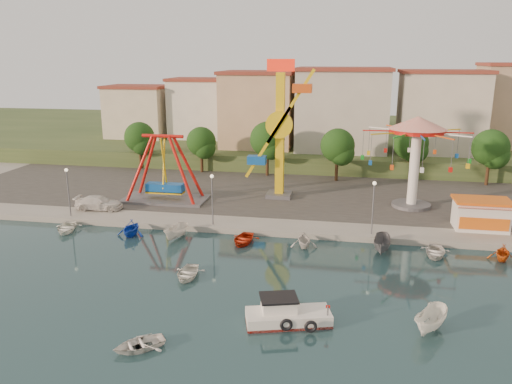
% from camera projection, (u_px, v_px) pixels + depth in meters
% --- Properties ---
extents(ground, '(200.00, 200.00, 0.00)m').
position_uv_depth(ground, '(270.00, 292.00, 37.92)').
color(ground, '#122D33').
rests_on(ground, ground).
extents(quay_deck, '(200.00, 100.00, 0.60)m').
position_uv_depth(quay_deck, '(319.00, 148.00, 96.71)').
color(quay_deck, '#9E998E').
rests_on(quay_deck, ground).
extents(asphalt_pad, '(90.00, 28.00, 0.01)m').
position_uv_depth(asphalt_pad, '(305.00, 187.00, 66.25)').
color(asphalt_pad, '#4C4944').
rests_on(asphalt_pad, quay_deck).
extents(hill_terrace, '(200.00, 60.00, 3.00)m').
position_uv_depth(hill_terrace, '(321.00, 138.00, 101.14)').
color(hill_terrace, '#384C26').
rests_on(hill_terrace, ground).
extents(pirate_ship_ride, '(10.00, 5.00, 8.00)m').
position_uv_depth(pirate_ship_ride, '(164.00, 170.00, 59.13)').
color(pirate_ship_ride, '#59595E').
rests_on(pirate_ship_ride, quay_deck).
extents(kamikaze_tower, '(5.69, 3.10, 16.50)m').
position_uv_depth(kamikaze_tower, '(282.00, 133.00, 59.31)').
color(kamikaze_tower, '#59595E').
rests_on(kamikaze_tower, quay_deck).
extents(wave_swinger, '(11.60, 11.60, 10.40)m').
position_uv_depth(wave_swinger, '(416.00, 142.00, 55.58)').
color(wave_swinger, '#59595E').
rests_on(wave_swinger, quay_deck).
extents(booth_left, '(5.40, 3.78, 3.08)m').
position_uv_depth(booth_left, '(481.00, 214.00, 49.74)').
color(booth_left, white).
rests_on(booth_left, quay_deck).
extents(lamp_post_0, '(0.14, 0.14, 5.00)m').
position_uv_depth(lamp_post_0, '(69.00, 194.00, 53.64)').
color(lamp_post_0, '#59595E').
rests_on(lamp_post_0, quay_deck).
extents(lamp_post_1, '(0.14, 0.14, 5.00)m').
position_uv_depth(lamp_post_1, '(212.00, 201.00, 50.85)').
color(lamp_post_1, '#59595E').
rests_on(lamp_post_1, quay_deck).
extents(lamp_post_2, '(0.14, 0.14, 5.00)m').
position_uv_depth(lamp_post_2, '(373.00, 209.00, 48.06)').
color(lamp_post_2, '#59595E').
rests_on(lamp_post_2, quay_deck).
extents(tree_0, '(4.60, 4.60, 7.19)m').
position_uv_depth(tree_0, '(139.00, 137.00, 76.13)').
color(tree_0, '#382314').
rests_on(tree_0, quay_deck).
extents(tree_1, '(4.35, 4.35, 6.80)m').
position_uv_depth(tree_1, '(201.00, 142.00, 73.76)').
color(tree_1, '#382314').
rests_on(tree_1, quay_deck).
extents(tree_2, '(5.02, 5.02, 7.85)m').
position_uv_depth(tree_2, '(267.00, 139.00, 71.42)').
color(tree_2, '#382314').
rests_on(tree_2, quay_deck).
extents(tree_3, '(4.68, 4.68, 7.32)m').
position_uv_depth(tree_3, '(338.00, 146.00, 68.40)').
color(tree_3, '#382314').
rests_on(tree_3, quay_deck).
extents(tree_4, '(4.86, 4.86, 7.60)m').
position_uv_depth(tree_4, '(411.00, 143.00, 69.44)').
color(tree_4, '#382314').
rests_on(tree_4, quay_deck).
extents(tree_5, '(4.83, 4.83, 7.54)m').
position_uv_depth(tree_5, '(491.00, 148.00, 65.98)').
color(tree_5, '#382314').
rests_on(tree_5, quay_deck).
extents(building_0, '(9.26, 9.53, 11.87)m').
position_uv_depth(building_0, '(119.00, 108.00, 85.14)').
color(building_0, beige).
rests_on(building_0, hill_terrace).
extents(building_1, '(12.33, 9.01, 8.63)m').
position_uv_depth(building_1, '(196.00, 115.00, 88.51)').
color(building_1, silver).
rests_on(building_1, hill_terrace).
extents(building_2, '(11.95, 9.28, 11.23)m').
position_uv_depth(building_2, '(270.00, 109.00, 86.43)').
color(building_2, tan).
rests_on(building_2, hill_terrace).
extents(building_3, '(12.59, 10.50, 9.20)m').
position_uv_depth(building_3, '(350.00, 119.00, 81.29)').
color(building_3, beige).
rests_on(building_3, hill_terrace).
extents(building_4, '(10.75, 9.23, 9.24)m').
position_uv_depth(building_4, '(433.00, 118.00, 82.17)').
color(building_4, beige).
rests_on(building_4, hill_terrace).
extents(cabin_motorboat, '(6.02, 3.63, 1.99)m').
position_uv_depth(cabin_motorboat, '(286.00, 316.00, 33.42)').
color(cabin_motorboat, white).
rests_on(cabin_motorboat, ground).
extents(rowboat_a, '(2.61, 3.55, 0.71)m').
position_uv_depth(rowboat_a, '(187.00, 273.00, 40.39)').
color(rowboat_a, white).
rests_on(rowboat_a, ground).
extents(rowboat_b, '(3.90, 3.75, 0.66)m').
position_uv_depth(rowboat_b, '(139.00, 344.00, 30.48)').
color(rowboat_b, white).
rests_on(rowboat_b, ground).
extents(skiff, '(3.16, 4.12, 1.51)m').
position_uv_depth(skiff, '(431.00, 321.00, 32.31)').
color(skiff, white).
rests_on(skiff, ground).
extents(van, '(5.48, 2.70, 1.53)m').
position_uv_depth(van, '(99.00, 203.00, 56.33)').
color(van, silver).
rests_on(van, quay_deck).
extents(moored_boat_0, '(3.65, 4.33, 0.77)m').
position_uv_depth(moored_boat_0, '(66.00, 228.00, 51.08)').
color(moored_boat_0, white).
rests_on(moored_boat_0, ground).
extents(moored_boat_1, '(2.76, 3.19, 1.67)m').
position_uv_depth(moored_boat_1, '(131.00, 228.00, 49.73)').
color(moored_boat_1, '#153DBB').
rests_on(moored_boat_1, ground).
extents(moored_boat_2, '(2.29, 3.79, 1.37)m').
position_uv_depth(moored_boat_2, '(176.00, 232.00, 48.94)').
color(moored_boat_2, silver).
rests_on(moored_boat_2, ground).
extents(moored_boat_3, '(2.95, 3.90, 0.76)m').
position_uv_depth(moored_boat_3, '(243.00, 239.00, 47.85)').
color(moored_boat_3, red).
rests_on(moored_boat_3, ground).
extents(moored_boat_4, '(2.95, 3.27, 1.52)m').
position_uv_depth(moored_boat_4, '(304.00, 240.00, 46.74)').
color(moored_boat_4, silver).
rests_on(moored_boat_4, ground).
extents(moored_boat_5, '(1.96, 4.14, 1.54)m').
position_uv_depth(moored_boat_5, '(382.00, 244.00, 45.48)').
color(moored_boat_5, '#5B5C61').
rests_on(moored_boat_5, ground).
extents(moored_boat_6, '(3.14, 3.98, 0.74)m').
position_uv_depth(moored_boat_6, '(435.00, 252.00, 44.78)').
color(moored_boat_6, silver).
rests_on(moored_boat_6, ground).
extents(moored_boat_7, '(3.13, 3.38, 1.47)m').
position_uv_depth(moored_boat_7, '(503.00, 252.00, 43.70)').
color(moored_boat_7, '#CD5012').
rests_on(moored_boat_7, ground).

